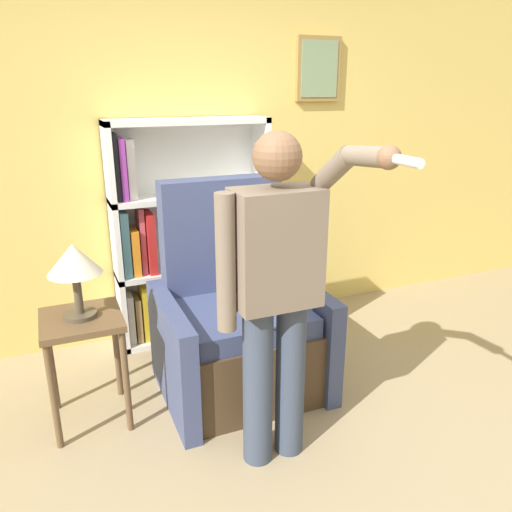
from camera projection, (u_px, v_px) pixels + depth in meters
ground_plane at (342, 490)px, 2.40m from camera, size 14.00×14.00×0.00m
wall_back at (207, 149)px, 3.72m from camera, size 8.00×0.11×2.80m
bookcase at (177, 237)px, 3.67m from camera, size 1.15×0.28×1.64m
armchair at (237, 327)px, 3.15m from camera, size 0.98×0.84×1.31m
person_standing at (276, 287)px, 2.34m from camera, size 0.55×0.78×1.67m
side_table at (83, 337)px, 2.76m from camera, size 0.43×0.43×0.66m
table_lamp at (74, 263)px, 2.62m from camera, size 0.28×0.28×0.42m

